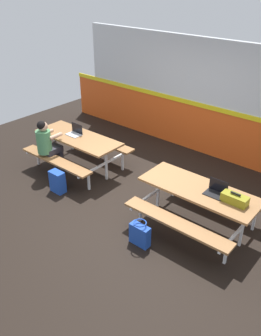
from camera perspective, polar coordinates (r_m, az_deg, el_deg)
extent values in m
cube|color=black|center=(6.99, -0.25, -4.14)|extent=(10.00, 10.00, 0.02)
cube|color=#E55119|center=(8.56, 10.86, 6.20)|extent=(8.00, 0.12, 1.10)
cube|color=yellow|center=(8.30, 11.01, 9.88)|extent=(8.00, 0.03, 0.10)
cube|color=silver|center=(8.14, 11.77, 14.96)|extent=(6.72, 0.12, 1.40)
cube|color=#9E6B3D|center=(7.64, -8.41, 4.87)|extent=(1.97, 0.77, 0.04)
cube|color=#9E6B3D|center=(7.40, -11.85, 1.20)|extent=(1.87, 0.30, 0.04)
cube|color=#9E6B3D|center=(8.15, -4.98, 4.47)|extent=(1.87, 0.30, 0.04)
cube|color=white|center=(8.36, -11.96, 3.98)|extent=(0.04, 0.04, 0.70)
cube|color=white|center=(8.34, -11.99, 4.22)|extent=(0.06, 1.55, 0.04)
cube|color=white|center=(8.16, -14.59, 1.83)|extent=(0.04, 0.04, 0.41)
cube|color=white|center=(8.71, -9.30, 4.25)|extent=(0.04, 0.04, 0.41)
cube|color=white|center=(7.28, -3.91, 0.57)|extent=(0.04, 0.04, 0.70)
cube|color=white|center=(7.26, -3.93, 0.85)|extent=(0.06, 1.55, 0.04)
cube|color=white|center=(7.05, -6.71, -2.00)|extent=(0.04, 0.04, 0.41)
cube|color=white|center=(7.67, -1.28, 1.03)|extent=(0.04, 0.04, 0.41)
cube|color=#9E6B3D|center=(5.88, 10.93, -3.43)|extent=(1.97, 0.77, 0.04)
cube|color=#9E6B3D|center=(5.59, 7.33, -8.69)|extent=(1.87, 0.30, 0.04)
cube|color=#9E6B3D|center=(6.52, 13.50, -3.20)|extent=(1.87, 0.30, 0.04)
cube|color=white|center=(6.42, 4.45, -3.75)|extent=(0.04, 0.04, 0.70)
cube|color=white|center=(6.40, 4.46, -3.45)|extent=(0.06, 1.55, 0.04)
cube|color=white|center=(6.17, 1.60, -6.87)|extent=(0.04, 0.04, 0.41)
cube|color=white|center=(6.86, 6.90, -2.96)|extent=(0.04, 0.04, 0.41)
cube|color=white|center=(5.84, 17.46, -9.14)|extent=(0.04, 0.04, 0.70)
cube|color=white|center=(5.81, 17.52, -8.84)|extent=(0.06, 1.55, 0.04)
cube|color=white|center=(5.55, 15.02, -12.96)|extent=(0.04, 0.04, 0.41)
cube|color=white|center=(6.31, 19.17, -7.84)|extent=(0.04, 0.04, 0.41)
cylinder|color=#2D2D38|center=(7.96, -11.81, 1.65)|extent=(0.11, 0.11, 0.45)
cylinder|color=#2D2D38|center=(7.84, -10.97, 1.26)|extent=(0.11, 0.11, 0.45)
cube|color=#2D2D38|center=(7.69, -12.46, 2.92)|extent=(0.30, 0.38, 0.12)
cylinder|color=#4C8C59|center=(7.50, -13.67, 4.10)|extent=(0.30, 0.30, 0.48)
cylinder|color=tan|center=(7.67, -13.23, 5.53)|extent=(0.08, 0.30, 0.08)
cylinder|color=tan|center=(7.46, -11.89, 5.00)|extent=(0.08, 0.30, 0.08)
sphere|color=tan|center=(7.38, -13.85, 6.46)|extent=(0.20, 0.20, 0.20)
sphere|color=black|center=(7.35, -14.06, 6.64)|extent=(0.18, 0.18, 0.18)
cube|color=silver|center=(7.71, -9.06, 5.29)|extent=(0.32, 0.22, 0.01)
cube|color=black|center=(7.73, -8.54, 6.30)|extent=(0.32, 0.01, 0.21)
cube|color=black|center=(5.77, 13.28, -4.12)|extent=(0.32, 0.22, 0.01)
cube|color=black|center=(5.79, 13.90, -2.74)|extent=(0.32, 0.01, 0.21)
cube|color=olive|center=(5.62, 16.36, -4.75)|extent=(0.40, 0.18, 0.14)
cube|color=black|center=(5.57, 16.49, -3.94)|extent=(0.16, 0.02, 0.02)
cube|color=#1E47B2|center=(7.07, -11.60, -2.17)|extent=(0.30, 0.18, 0.44)
cube|color=#1E47B2|center=(7.16, -10.87, -2.27)|extent=(0.21, 0.04, 0.19)
cube|color=#1E47B2|center=(5.71, 1.51, -10.65)|extent=(0.34, 0.14, 0.36)
torus|color=#1E47B2|center=(5.56, 1.54, -8.76)|extent=(0.21, 0.21, 0.02)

